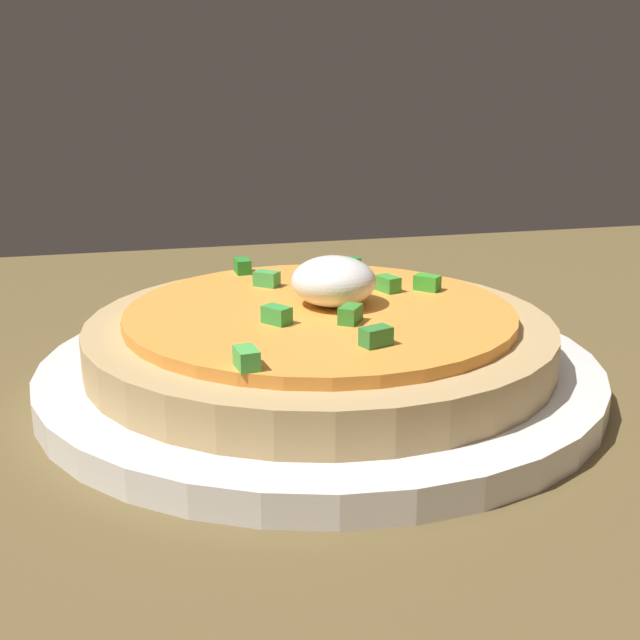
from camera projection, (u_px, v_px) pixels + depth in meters
dining_table at (305, 482)px, 34.09cm from camera, size 91.18×84.86×2.39cm
plate at (320, 372)px, 41.05cm from camera, size 27.41×27.41×1.42cm
pizza at (320, 333)px, 40.48cm from camera, size 22.76×22.76×5.03cm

